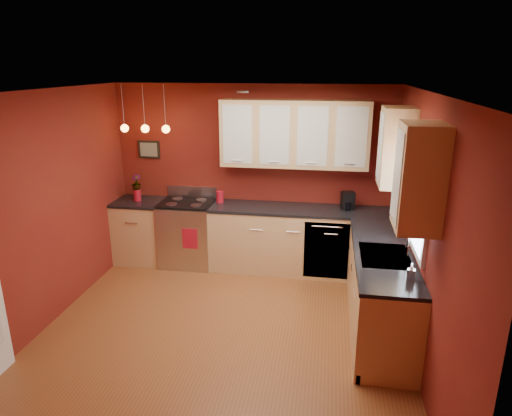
% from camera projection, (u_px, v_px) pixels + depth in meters
% --- Properties ---
extents(floor, '(4.20, 4.20, 0.00)m').
position_uv_depth(floor, '(222.00, 335.00, 5.02)').
color(floor, brown).
rests_on(floor, ground).
extents(ceiling, '(4.00, 4.20, 0.02)m').
position_uv_depth(ceiling, '(215.00, 92.00, 4.24)').
color(ceiling, white).
rests_on(ceiling, wall_back).
extents(wall_back, '(4.00, 0.02, 2.60)m').
position_uv_depth(wall_back, '(253.00, 176.00, 6.61)').
color(wall_back, maroon).
rests_on(wall_back, floor).
extents(wall_front, '(4.00, 0.02, 2.60)m').
position_uv_depth(wall_front, '(134.00, 342.00, 2.66)').
color(wall_front, maroon).
rests_on(wall_front, floor).
extents(wall_left, '(0.02, 4.20, 2.60)m').
position_uv_depth(wall_left, '(39.00, 214.00, 4.94)').
color(wall_left, maroon).
rests_on(wall_left, floor).
extents(wall_right, '(0.02, 4.20, 2.60)m').
position_uv_depth(wall_right, '(424.00, 235.00, 4.33)').
color(wall_right, maroon).
rests_on(wall_right, floor).
extents(base_cabinets_back_left, '(0.70, 0.60, 0.90)m').
position_uv_depth(base_cabinets_back_left, '(141.00, 232.00, 6.83)').
color(base_cabinets_back_left, tan).
rests_on(base_cabinets_back_left, floor).
extents(base_cabinets_back_right, '(2.54, 0.60, 0.90)m').
position_uv_depth(base_cabinets_back_right, '(300.00, 241.00, 6.47)').
color(base_cabinets_back_right, tan).
rests_on(base_cabinets_back_right, floor).
extents(base_cabinets_right, '(0.60, 2.10, 0.90)m').
position_uv_depth(base_cabinets_right, '(379.00, 291.00, 5.06)').
color(base_cabinets_right, tan).
rests_on(base_cabinets_right, floor).
extents(counter_back_left, '(0.70, 0.62, 0.04)m').
position_uv_depth(counter_back_left, '(139.00, 202.00, 6.69)').
color(counter_back_left, black).
rests_on(counter_back_left, base_cabinets_back_left).
extents(counter_back_right, '(2.54, 0.62, 0.04)m').
position_uv_depth(counter_back_right, '(301.00, 210.00, 6.33)').
color(counter_back_right, black).
rests_on(counter_back_right, base_cabinets_back_right).
extents(counter_right, '(0.62, 2.10, 0.04)m').
position_uv_depth(counter_right, '(383.00, 252.00, 4.91)').
color(counter_right, black).
rests_on(counter_right, base_cabinets_right).
extents(gas_range, '(0.76, 0.64, 1.11)m').
position_uv_depth(gas_range, '(188.00, 233.00, 6.71)').
color(gas_range, '#BCBCC1').
rests_on(gas_range, floor).
extents(dishwasher_front, '(0.60, 0.02, 0.80)m').
position_uv_depth(dishwasher_front, '(326.00, 251.00, 6.14)').
color(dishwasher_front, '#BCBCC1').
rests_on(dishwasher_front, base_cabinets_back_right).
extents(sink, '(0.50, 0.70, 0.33)m').
position_uv_depth(sink, '(385.00, 258.00, 4.77)').
color(sink, '#939398').
rests_on(sink, counter_right).
extents(window, '(0.06, 1.02, 1.22)m').
position_uv_depth(window, '(420.00, 187.00, 4.50)').
color(window, white).
rests_on(window, wall_right).
extents(upper_cabinets_back, '(2.00, 0.35, 0.90)m').
position_uv_depth(upper_cabinets_back, '(294.00, 134.00, 6.16)').
color(upper_cabinets_back, tan).
rests_on(upper_cabinets_back, wall_back).
extents(upper_cabinets_right, '(0.35, 1.95, 0.90)m').
position_uv_depth(upper_cabinets_right, '(406.00, 160.00, 4.47)').
color(upper_cabinets_right, tan).
rests_on(upper_cabinets_right, wall_right).
extents(wall_picture, '(0.32, 0.03, 0.26)m').
position_uv_depth(wall_picture, '(149.00, 149.00, 6.72)').
color(wall_picture, black).
rests_on(wall_picture, wall_back).
extents(pendant_lights, '(0.71, 0.11, 0.66)m').
position_uv_depth(pendant_lights, '(145.00, 128.00, 6.29)').
color(pendant_lights, '#939398').
rests_on(pendant_lights, ceiling).
extents(red_canister, '(0.11, 0.11, 0.17)m').
position_uv_depth(red_canister, '(220.00, 197.00, 6.57)').
color(red_canister, '#AB1222').
rests_on(red_canister, counter_back_right).
extents(red_vase, '(0.11, 0.11, 0.17)m').
position_uv_depth(red_vase, '(137.00, 195.00, 6.66)').
color(red_vase, '#AB1222').
rests_on(red_vase, counter_back_left).
extents(flowers, '(0.14, 0.14, 0.24)m').
position_uv_depth(flowers, '(136.00, 183.00, 6.60)').
color(flowers, '#AB1222').
rests_on(flowers, red_vase).
extents(coffee_maker, '(0.20, 0.20, 0.25)m').
position_uv_depth(coffee_maker, '(348.00, 201.00, 6.25)').
color(coffee_maker, black).
rests_on(coffee_maker, counter_back_right).
extents(soap_pump, '(0.09, 0.09, 0.16)m').
position_uv_depth(soap_pump, '(411.00, 272.00, 4.20)').
color(soap_pump, white).
rests_on(soap_pump, counter_right).
extents(dish_towel, '(0.22, 0.01, 0.29)m').
position_uv_depth(dish_towel, '(190.00, 239.00, 6.37)').
color(dish_towel, '#AB1222').
rests_on(dish_towel, gas_range).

